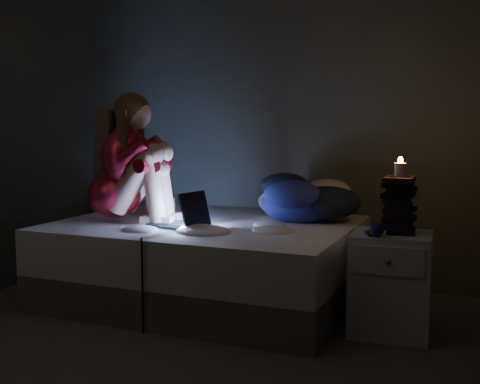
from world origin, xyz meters
The scene contains 12 objects.
floor centered at (0.00, 0.00, -0.01)m, with size 3.60×3.80×0.02m, color #504541.
wall_back centered at (0.00, 1.91, 1.30)m, with size 3.60×0.02×2.60m, color #3B3D38.
bed centered at (-0.25, 1.10, 0.28)m, with size 2.04×1.53×0.56m, color beige, non-canonical shape.
pillow centered at (-0.90, 1.33, 0.62)m, with size 0.40×0.28×0.11m, color silver.
woman centered at (-0.86, 0.87, 1.02)m, with size 0.57×0.37×0.91m, color maroon, non-canonical shape.
laptop centered at (-0.35, 0.85, 0.69)m, with size 0.37×0.26×0.26m, color black, non-canonical shape.
clothes_pile centered at (0.33, 1.44, 0.74)m, with size 0.59×0.47×0.35m, color navy, non-canonical shape.
nightstand centered at (1.07, 0.89, 0.31)m, with size 0.46×0.41×0.61m, color silver.
book_stack centered at (1.10, 0.92, 0.78)m, with size 0.19×0.25×0.34m, color black, non-canonical shape.
candle centered at (1.10, 0.92, 0.99)m, with size 0.07×0.07×0.08m, color beige.
phone centered at (0.97, 0.81, 0.62)m, with size 0.07×0.14×0.01m, color black.
blue_orb centered at (1.00, 0.74, 0.65)m, with size 0.08×0.08×0.08m, color #1C114E.
Camera 1 is at (1.60, -2.68, 1.25)m, focal length 45.09 mm.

